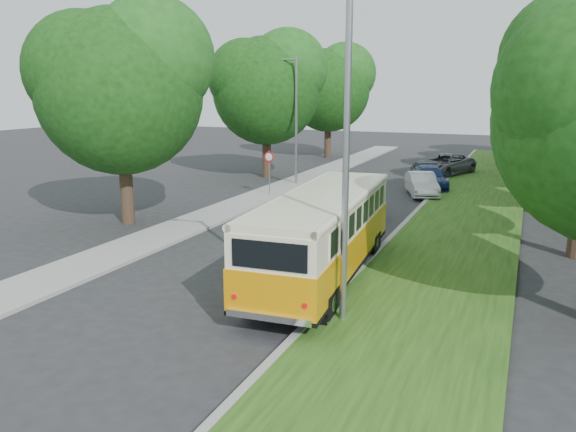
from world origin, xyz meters
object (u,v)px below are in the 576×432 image
at_px(lamppost_near, 343,147).
at_px(car_silver, 348,208).
at_px(lamppost_far, 295,116).
at_px(car_blue, 429,178).
at_px(vintage_bus, 323,236).
at_px(car_white, 422,184).
at_px(car_grey, 443,165).

height_order(lamppost_near, car_silver, lamppost_near).
distance_m(lamppost_far, car_blue, 8.68).
bearing_deg(lamppost_far, lamppost_near, -64.29).
height_order(car_silver, car_blue, car_silver).
xyz_separation_m(lamppost_far, vintage_bus, (7.43, -15.59, -2.75)).
relative_size(car_silver, car_blue, 0.90).
bearing_deg(vintage_bus, lamppost_far, 111.44).
xyz_separation_m(car_white, car_blue, (0.00, 2.47, 0.00)).
bearing_deg(car_white, car_blue, 70.29).
bearing_deg(vintage_bus, car_grey, 85.29).
bearing_deg(vintage_bus, lamppost_near, -67.07).
xyz_separation_m(car_silver, car_white, (1.78, 7.65, -0.04)).
distance_m(lamppost_far, vintage_bus, 17.49).
bearing_deg(car_grey, car_silver, -75.31).
relative_size(lamppost_near, vintage_bus, 0.87).
bearing_deg(car_grey, lamppost_near, -66.03).
bearing_deg(car_blue, lamppost_far, 176.94).
bearing_deg(car_blue, car_grey, 72.63).
distance_m(car_silver, car_white, 7.85).
xyz_separation_m(lamppost_far, car_grey, (7.70, 7.26, -3.38)).
relative_size(lamppost_far, vintage_bus, 0.82).
bearing_deg(car_blue, car_silver, -117.37).
xyz_separation_m(lamppost_near, vintage_bus, (-1.48, 2.91, -3.01)).
bearing_deg(car_grey, lamppost_far, -115.39).
xyz_separation_m(lamppost_near, car_white, (-1.21, 18.00, -3.74)).
distance_m(lamppost_near, car_white, 18.42).
relative_size(vintage_bus, car_silver, 2.33).
relative_size(car_white, car_blue, 0.88).
height_order(lamppost_near, car_blue, lamppost_near).
height_order(lamppost_far, car_grey, lamppost_far).
bearing_deg(vintage_bus, car_white, 84.94).
xyz_separation_m(lamppost_far, car_blue, (7.70, 1.96, -3.48)).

